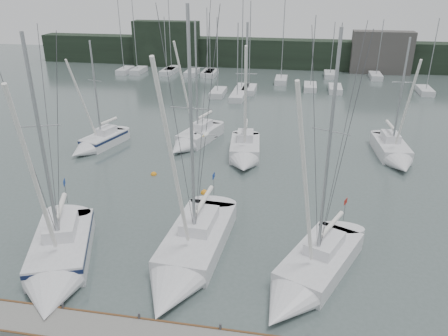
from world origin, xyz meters
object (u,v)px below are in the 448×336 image
Objects in this scene: sailboat_near_left at (58,264)px; sailboat_near_right at (305,279)px; buoy_c at (154,175)px; buoy_a at (204,193)px; sailboat_mid_e at (395,154)px; sailboat_mid_b at (192,140)px; sailboat_mid_c at (245,154)px; sailboat_near_center at (186,261)px; sailboat_mid_a at (96,144)px.

sailboat_near_left is 0.98× the size of sailboat_near_right.
buoy_a is at bearing -27.54° from buoy_c.
sailboat_mid_e is (7.92, 19.55, 0.04)m from sailboat_near_right.
sailboat_mid_b is 0.98× the size of sailboat_mid_c.
sailboat_near_right is at bearing -44.46° from buoy_c.
sailboat_near_center is 26.83× the size of buoy_a.
sailboat_near_left is 1.13× the size of sailboat_mid_b.
sailboat_mid_a is 9.41m from sailboat_mid_b.
sailboat_mid_b is 6.41m from sailboat_mid_c.
sailboat_mid_c is 13.77m from sailboat_mid_e.
sailboat_mid_b reaches higher than sailboat_mid_e.
sailboat_mid_c is 8.52m from buoy_c.
sailboat_mid_c is at bearing 31.75° from buoy_c.
sailboat_near_right is 21.09m from sailboat_mid_e.
sailboat_mid_b is 1.08× the size of sailboat_mid_e.
sailboat_near_center reaches higher than sailboat_near_left.
buoy_c is (7.47, -4.80, -0.55)m from sailboat_mid_a.
sailboat_mid_e is at bearing 14.77° from sailboat_mid_b.
sailboat_near_center is 1.42× the size of sailboat_mid_a.
sailboat_near_right is (6.80, -0.38, -0.03)m from sailboat_near_center.
sailboat_mid_c reaches higher than sailboat_mid_e.
sailboat_mid_a is 28.31m from sailboat_mid_e.
sailboat_near_right is 26.75m from sailboat_mid_a.
buoy_a is 1.13× the size of buoy_c.
buoy_a is at bearing 152.33° from sailboat_near_right.
sailboat_mid_e is at bearing 23.03° from sailboat_near_left.
sailboat_mid_c reaches higher than sailboat_mid_b.
sailboat_mid_e is (13.54, 2.47, -0.07)m from sailboat_mid_c.
sailboat_near_left is 1.11× the size of sailboat_mid_c.
buoy_a reaches higher than buoy_c.
sailboat_mid_b is (2.53, 21.38, -0.08)m from sailboat_near_left.
sailboat_mid_b is at bearing 146.18° from sailboat_mid_c.
sailboat_mid_a is 21.28× the size of buoy_c.
sailboat_near_right is at bearing -51.90° from buoy_a.
sailboat_mid_a is 8.89m from buoy_c.
sailboat_mid_b is at bearing 78.23° from buoy_c.
buoy_c is (-7.22, -4.47, -0.65)m from sailboat_mid_c.
sailboat_mid_c reaches higher than sailboat_mid_a.
sailboat_mid_e is (21.74, 20.85, -0.07)m from sailboat_near_left.
sailboat_mid_e is 21.90m from buoy_c.
sailboat_near_left reaches higher than buoy_a.
sailboat_near_center is at bearing -99.91° from sailboat_mid_c.
sailboat_mid_b is at bearing 62.48° from sailboat_near_left.
sailboat_mid_c is (14.69, -0.33, 0.09)m from sailboat_mid_a.
sailboat_mid_c reaches higher than buoy_a.
sailboat_mid_b reaches higher than sailboat_mid_a.
sailboat_near_center is at bearing -35.15° from sailboat_mid_a.
buoy_a is at bearing -113.20° from sailboat_mid_c.
buoy_a is (-15.75, -9.56, -0.58)m from sailboat_mid_e.
sailboat_near_center reaches higher than sailboat_mid_e.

